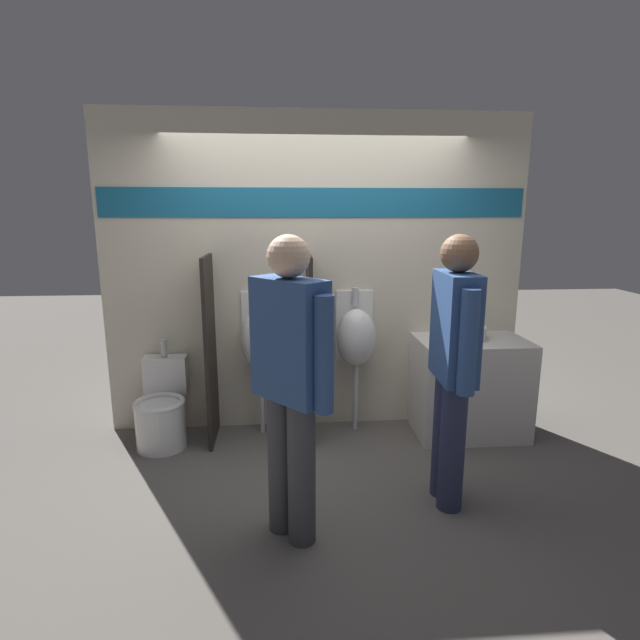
{
  "coord_description": "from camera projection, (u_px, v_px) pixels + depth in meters",
  "views": [
    {
      "loc": [
        -0.3,
        -3.67,
        1.9
      ],
      "look_at": [
        0.0,
        0.17,
        1.05
      ],
      "focal_mm": 28.0,
      "sensor_mm": 36.0,
      "label": 1
    }
  ],
  "objects": [
    {
      "name": "ground_plane",
      "position": [
        322.0,
        452.0,
        4.0
      ],
      "size": [
        16.0,
        16.0,
        0.0
      ],
      "primitive_type": "plane",
      "color": "#5B5651"
    },
    {
      "name": "divider_near_counter",
      "position": [
        210.0,
        351.0,
        4.08
      ],
      "size": [
        0.03,
        0.5,
        1.55
      ],
      "color": "#28231E",
      "rests_on": "ground_plane"
    },
    {
      "name": "sink_basin",
      "position": [
        465.0,
        332.0,
        4.23
      ],
      "size": [
        0.35,
        0.35,
        0.25
      ],
      "color": "white",
      "rests_on": "sink_counter"
    },
    {
      "name": "cell_phone",
      "position": [
        445.0,
        343.0,
        4.05
      ],
      "size": [
        0.07,
        0.14,
        0.01
      ],
      "color": "#B7B7BC",
      "rests_on": "sink_counter"
    },
    {
      "name": "toilet",
      "position": [
        162.0,
        412.0,
        4.09
      ],
      "size": [
        0.41,
        0.57,
        0.84
      ],
      "color": "white",
      "rests_on": "ground_plane"
    },
    {
      "name": "person_with_lanyard",
      "position": [
        290.0,
        378.0,
        2.79
      ],
      "size": [
        0.45,
        0.49,
        1.78
      ],
      "rotation": [
        0.0,
        0.0,
        2.31
      ],
      "color": "#3D3D42",
      "rests_on": "ground_plane"
    },
    {
      "name": "person_in_vest",
      "position": [
        453.0,
        361.0,
        3.14
      ],
      "size": [
        0.23,
        0.62,
        1.76
      ],
      "rotation": [
        0.0,
        0.0,
        1.53
      ],
      "color": "#282D4C",
      "rests_on": "ground_plane"
    },
    {
      "name": "divider_mid",
      "position": [
        310.0,
        348.0,
        4.15
      ],
      "size": [
        0.03,
        0.5,
        1.55
      ],
      "color": "#28231E",
      "rests_on": "ground_plane"
    },
    {
      "name": "urinal_far",
      "position": [
        356.0,
        338.0,
        4.28
      ],
      "size": [
        0.34,
        0.29,
        1.25
      ],
      "color": "silver",
      "rests_on": "ground_plane"
    },
    {
      "name": "display_wall",
      "position": [
        316.0,
        274.0,
        4.3
      ],
      "size": [
        3.61,
        0.07,
        2.7
      ],
      "color": "beige",
      "rests_on": "ground_plane"
    },
    {
      "name": "sink_counter",
      "position": [
        469.0,
        387.0,
        4.28
      ],
      "size": [
        0.92,
        0.59,
        0.84
      ],
      "color": "silver",
      "rests_on": "ground_plane"
    },
    {
      "name": "urinal_near_counter",
      "position": [
        261.0,
        339.0,
        4.21
      ],
      "size": [
        0.34,
        0.29,
        1.25
      ],
      "color": "silver",
      "rests_on": "ground_plane"
    }
  ]
}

